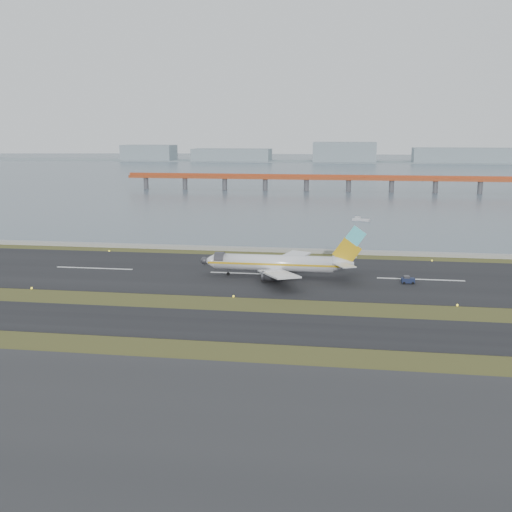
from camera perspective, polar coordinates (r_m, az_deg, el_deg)
The scene contains 11 objects.
ground at distance 126.61m, azimuth -2.65°, elevation -4.55°, with size 1000.00×1000.00×0.00m, color #304017.
apron_strip at distance 76.90m, azimuth -11.19°, elevation -15.37°, with size 1000.00×50.00×0.10m, color #29292B.
taxiway_strip at distance 115.34m, azimuth -3.85°, elevation -6.10°, with size 1000.00×18.00×0.10m, color black.
runway_strip at distance 155.22m, azimuth -0.44°, elevation -1.59°, with size 1000.00×45.00×0.10m, color black.
seawall at distance 184.20m, azimuth 1.08°, elevation 0.56°, with size 1000.00×2.50×1.00m, color #979792.
bay_water at distance 580.96m, azimuth 6.54°, elevation 7.61°, with size 1400.00×800.00×1.30m, color #475965.
red_pier at distance 370.43m, azimuth 8.24°, elevation 6.79°, with size 260.00×5.00×10.20m.
far_shoreline at distance 740.05m, azimuth 8.17°, elevation 8.76°, with size 1400.00×80.00×60.50m.
airliner at distance 150.87m, azimuth 2.16°, elevation -0.64°, with size 38.52×32.89×12.80m.
pushback_tug at distance 149.14m, azimuth 13.33°, elevation -2.08°, with size 3.07×2.04×1.85m.
workboat_near at distance 250.52m, azimuth 9.29°, elevation 3.21°, with size 7.06×4.18×1.64m.
Camera 1 is at (24.70, -119.44, 33.98)m, focal length 45.00 mm.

